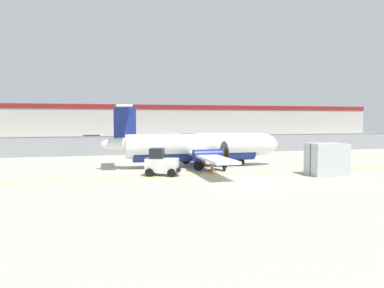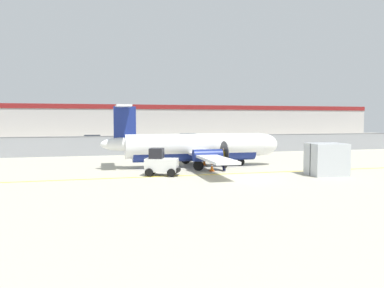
{
  "view_description": "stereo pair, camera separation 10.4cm",
  "coord_description": "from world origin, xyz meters",
  "px_view_note": "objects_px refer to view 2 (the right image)",
  "views": [
    {
      "loc": [
        -9.09,
        -22.72,
        3.84
      ],
      "look_at": [
        -1.19,
        7.34,
        1.8
      ],
      "focal_mm": 35.0,
      "sensor_mm": 36.0,
      "label": 1
    },
    {
      "loc": [
        -8.99,
        -22.75,
        3.84
      ],
      "look_at": [
        -1.19,
        7.34,
        1.8
      ],
      "focal_mm": 35.0,
      "sensor_mm": 36.0,
      "label": 2
    }
  ],
  "objects_px": {
    "cargo_container": "(326,159)",
    "parked_car_4": "(187,138)",
    "parked_car_1": "(93,141)",
    "traffic_cone_near_right": "(160,166)",
    "baggage_tug": "(161,163)",
    "parked_car_5": "(226,139)",
    "traffic_cone_near_left": "(204,162)",
    "parked_car_2": "(121,139)",
    "parked_car_6": "(277,141)",
    "parked_car_3": "(170,142)",
    "commuter_airplane": "(198,147)",
    "traffic_cone_far_left": "(212,167)",
    "parked_car_0": "(39,143)",
    "ground_crew_worker": "(224,158)"
  },
  "relations": [
    {
      "from": "ground_crew_worker",
      "to": "parked_car_3",
      "type": "relative_size",
      "value": 0.4
    },
    {
      "from": "cargo_container",
      "to": "parked_car_4",
      "type": "relative_size",
      "value": 0.61
    },
    {
      "from": "parked_car_1",
      "to": "parked_car_6",
      "type": "relative_size",
      "value": 0.98
    },
    {
      "from": "parked_car_2",
      "to": "parked_car_5",
      "type": "relative_size",
      "value": 1.02
    },
    {
      "from": "parked_car_1",
      "to": "parked_car_0",
      "type": "bearing_deg",
      "value": -143.05
    },
    {
      "from": "baggage_tug",
      "to": "cargo_container",
      "type": "height_order",
      "value": "cargo_container"
    },
    {
      "from": "traffic_cone_near_right",
      "to": "parked_car_5",
      "type": "height_order",
      "value": "parked_car_5"
    },
    {
      "from": "parked_car_4",
      "to": "parked_car_2",
      "type": "bearing_deg",
      "value": 0.08
    },
    {
      "from": "parked_car_1",
      "to": "parked_car_4",
      "type": "bearing_deg",
      "value": 8.99
    },
    {
      "from": "baggage_tug",
      "to": "traffic_cone_near_right",
      "type": "xyz_separation_m",
      "value": [
        0.39,
        2.52,
        -0.54
      ]
    },
    {
      "from": "traffic_cone_near_left",
      "to": "commuter_airplane",
      "type": "bearing_deg",
      "value": -130.88
    },
    {
      "from": "parked_car_3",
      "to": "parked_car_5",
      "type": "xyz_separation_m",
      "value": [
        9.07,
        3.26,
        0.0
      ]
    },
    {
      "from": "parked_car_1",
      "to": "commuter_airplane",
      "type": "bearing_deg",
      "value": -71.5
    },
    {
      "from": "parked_car_5",
      "to": "cargo_container",
      "type": "bearing_deg",
      "value": -92.12
    },
    {
      "from": "baggage_tug",
      "to": "parked_car_0",
      "type": "bearing_deg",
      "value": 135.27
    },
    {
      "from": "ground_crew_worker",
      "to": "parked_car_5",
      "type": "relative_size",
      "value": 0.39
    },
    {
      "from": "baggage_tug",
      "to": "ground_crew_worker",
      "type": "relative_size",
      "value": 1.51
    },
    {
      "from": "commuter_airplane",
      "to": "traffic_cone_near_left",
      "type": "relative_size",
      "value": 25.04
    },
    {
      "from": "commuter_airplane",
      "to": "parked_car_0",
      "type": "bearing_deg",
      "value": 127.01
    },
    {
      "from": "traffic_cone_near_right",
      "to": "parked_car_0",
      "type": "bearing_deg",
      "value": 117.77
    },
    {
      "from": "traffic_cone_far_left",
      "to": "parked_car_0",
      "type": "bearing_deg",
      "value": 123.25
    },
    {
      "from": "commuter_airplane",
      "to": "parked_car_4",
      "type": "distance_m",
      "value": 27.95
    },
    {
      "from": "baggage_tug",
      "to": "parked_car_0",
      "type": "distance_m",
      "value": 26.64
    },
    {
      "from": "parked_car_0",
      "to": "parked_car_2",
      "type": "distance_m",
      "value": 12.52
    },
    {
      "from": "parked_car_6",
      "to": "parked_car_2",
      "type": "bearing_deg",
      "value": -22.2
    },
    {
      "from": "cargo_container",
      "to": "parked_car_5",
      "type": "xyz_separation_m",
      "value": [
        3.31,
        29.86,
        -0.21
      ]
    },
    {
      "from": "parked_car_1",
      "to": "parked_car_4",
      "type": "relative_size",
      "value": 1.0
    },
    {
      "from": "traffic_cone_near_right",
      "to": "parked_car_2",
      "type": "relative_size",
      "value": 0.15
    },
    {
      "from": "cargo_container",
      "to": "commuter_airplane",
      "type": "bearing_deg",
      "value": 142.99
    },
    {
      "from": "traffic_cone_near_right",
      "to": "parked_car_6",
      "type": "bearing_deg",
      "value": 44.27
    },
    {
      "from": "commuter_airplane",
      "to": "traffic_cone_far_left",
      "type": "xyz_separation_m",
      "value": [
        0.31,
        -2.7,
        -1.29
      ]
    },
    {
      "from": "traffic_cone_near_right",
      "to": "parked_car_0",
      "type": "height_order",
      "value": "parked_car_0"
    },
    {
      "from": "parked_car_6",
      "to": "parked_car_3",
      "type": "bearing_deg",
      "value": -6.69
    },
    {
      "from": "ground_crew_worker",
      "to": "parked_car_1",
      "type": "distance_m",
      "value": 29.36
    },
    {
      "from": "traffic_cone_near_right",
      "to": "parked_car_1",
      "type": "bearing_deg",
      "value": 100.71
    },
    {
      "from": "traffic_cone_near_left",
      "to": "parked_car_5",
      "type": "height_order",
      "value": "parked_car_5"
    },
    {
      "from": "cargo_container",
      "to": "parked_car_0",
      "type": "distance_m",
      "value": 34.84
    },
    {
      "from": "parked_car_1",
      "to": "baggage_tug",
      "type": "bearing_deg",
      "value": -80.86
    },
    {
      "from": "parked_car_3",
      "to": "parked_car_2",
      "type": "bearing_deg",
      "value": 127.52
    },
    {
      "from": "parked_car_3",
      "to": "parked_car_6",
      "type": "xyz_separation_m",
      "value": [
        14.41,
        -2.55,
        0.0
      ]
    },
    {
      "from": "traffic_cone_near_right",
      "to": "parked_car_0",
      "type": "xyz_separation_m",
      "value": [
        -11.43,
        21.72,
        0.58
      ]
    },
    {
      "from": "baggage_tug",
      "to": "parked_car_5",
      "type": "xyz_separation_m",
      "value": [
        14.41,
        27.2,
        0.04
      ]
    },
    {
      "from": "traffic_cone_near_right",
      "to": "parked_car_3",
      "type": "xyz_separation_m",
      "value": [
        4.95,
        21.42,
        0.58
      ]
    },
    {
      "from": "baggage_tug",
      "to": "traffic_cone_near_left",
      "type": "relative_size",
      "value": 4.01
    },
    {
      "from": "cargo_container",
      "to": "parked_car_6",
      "type": "distance_m",
      "value": 25.57
    },
    {
      "from": "traffic_cone_far_left",
      "to": "parked_car_6",
      "type": "bearing_deg",
      "value": 52.1
    },
    {
      "from": "parked_car_5",
      "to": "traffic_cone_near_left",
      "type": "bearing_deg",
      "value": -109.66
    },
    {
      "from": "traffic_cone_near_right",
      "to": "parked_car_2",
      "type": "height_order",
      "value": "parked_car_2"
    },
    {
      "from": "ground_crew_worker",
      "to": "traffic_cone_near_right",
      "type": "height_order",
      "value": "ground_crew_worker"
    },
    {
      "from": "parked_car_0",
      "to": "parked_car_4",
      "type": "distance_m",
      "value": 21.7
    }
  ]
}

